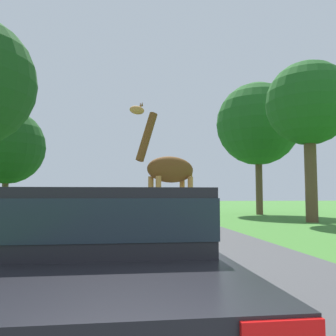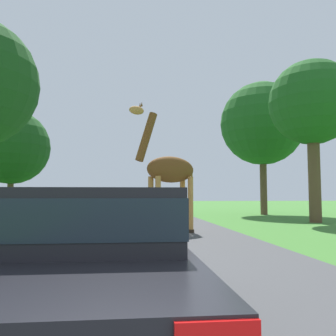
% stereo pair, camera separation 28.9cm
% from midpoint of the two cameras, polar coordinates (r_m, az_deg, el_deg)
% --- Properties ---
extents(road, '(7.06, 120.00, 0.00)m').
position_cam_midpoint_polar(road, '(30.03, -4.95, -6.94)').
color(road, '#424244').
rests_on(road, ground).
extents(giraffe_near_road, '(2.59, 1.51, 4.63)m').
position_cam_midpoint_polar(giraffe_near_road, '(12.88, 0.65, -0.79)').
color(giraffe_near_road, '#B77F3D').
rests_on(giraffe_near_road, ground).
extents(car_lead_maroon, '(1.91, 4.38, 1.43)m').
position_cam_midpoint_polar(car_lead_maroon, '(3.64, -10.91, -14.04)').
color(car_lead_maroon, black).
rests_on(car_lead_maroon, ground).
extents(car_queue_right, '(1.86, 3.96, 1.24)m').
position_cam_midpoint_polar(car_queue_right, '(29.53, -4.09, -5.68)').
color(car_queue_right, silver).
rests_on(car_queue_right, ground).
extents(car_queue_left, '(1.86, 4.48, 1.39)m').
position_cam_midpoint_polar(car_queue_left, '(22.50, -7.37, -5.88)').
color(car_queue_left, '#144C28').
rests_on(car_queue_left, ground).
extents(car_far_ahead, '(1.77, 4.10, 1.43)m').
position_cam_midpoint_polar(car_far_ahead, '(12.31, -16.01, -7.08)').
color(car_far_ahead, gray).
rests_on(car_far_ahead, ground).
extents(tree_left_edge, '(5.88, 5.88, 9.38)m').
position_cam_midpoint_polar(tree_left_edge, '(26.33, 15.19, 6.86)').
color(tree_left_edge, brown).
rests_on(tree_left_edge, ground).
extents(tree_far_right, '(4.99, 4.99, 7.08)m').
position_cam_midpoint_polar(tree_far_right, '(26.01, -23.48, 3.10)').
color(tree_far_right, brown).
rests_on(tree_far_right, ground).
extents(tree_mid_field, '(4.31, 4.31, 8.24)m').
position_cam_midpoint_polar(tree_mid_field, '(19.82, 22.50, 9.51)').
color(tree_mid_field, brown).
rests_on(tree_mid_field, ground).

